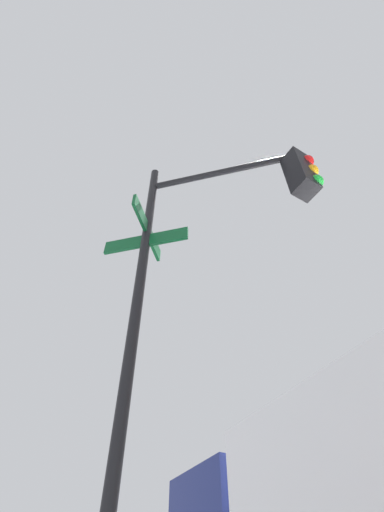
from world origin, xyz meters
The scene contains 1 object.
traffic_signal_near centered at (-6.29, -6.46, 4.16)m, with size 2.05×2.08×5.94m.
Camera 1 is at (-4.04, -8.17, 0.93)m, focal length 25.22 mm.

